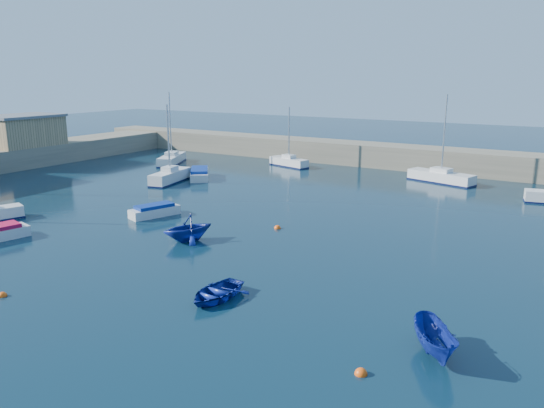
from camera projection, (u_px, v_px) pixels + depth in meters
The scene contains 16 objects.
ground at pixel (126, 324), 23.53m from camera, with size 220.00×220.00×0.00m, color #0C2534.
back_wall at pixel (421, 158), 61.43m from camera, with size 96.00×4.50×2.60m, color #776F5B.
brick_shed_a at pixel (23, 132), 63.62m from camera, with size 6.00×8.00×3.40m, color #9C845A.
sailboat_3 at pixel (170, 176), 54.18m from camera, with size 2.76×6.05×7.90m.
sailboat_4 at pixel (172, 159), 65.67m from camera, with size 4.53×6.80×8.71m.
sailboat_5 at pixel (289, 162), 63.69m from camera, with size 5.47×2.86×7.07m.
sailboat_6 at pixel (441, 177), 54.23m from camera, with size 7.04×3.71×8.89m.
motorboat_1 at pixel (155, 211), 41.35m from camera, with size 2.54×4.11×0.95m.
motorboat_2 at pixel (199, 174), 56.44m from camera, with size 4.58×5.20×1.06m.
dinghy_center at pixel (216, 292), 26.09m from camera, with size 2.44×3.42×0.71m, color navy.
dinghy_left at pixel (188, 228), 35.11m from camera, with size 2.95×3.41×1.80m, color navy.
dinghy_right at pixel (435, 341), 20.73m from camera, with size 1.28×3.39×1.31m, color navy.
buoy_0 at pixel (3, 296), 26.51m from camera, with size 0.45×0.45×0.45m, color #FB520D.
buoy_1 at pixel (421, 324), 23.59m from camera, with size 0.41×0.41×0.41m, color #BC3A0E.
buoy_3 at pixel (278, 228), 38.14m from camera, with size 0.50×0.50×0.50m, color #FB520D.
buoy_5 at pixel (361, 374), 19.61m from camera, with size 0.49×0.49×0.49m, color #FB520D.
Camera 1 is at (16.73, -15.09, 10.81)m, focal length 35.00 mm.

